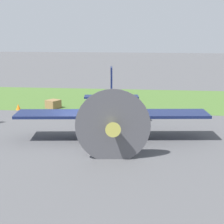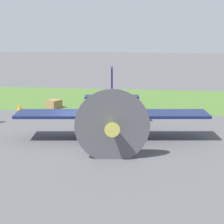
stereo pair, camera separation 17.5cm
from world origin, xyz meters
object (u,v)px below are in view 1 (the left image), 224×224
fuel_drum (114,100)px  runway_marker_cone (18,107)px  airplane_lead (112,110)px  supply_crate (53,104)px

fuel_drum → runway_marker_cone: (6.97, 2.36, -0.23)m
airplane_lead → supply_crate: bearing=-60.9°
supply_crate → runway_marker_cone: bearing=20.4°
airplane_lead → runway_marker_cone: (7.83, -6.40, -1.34)m
airplane_lead → supply_crate: airplane_lead is taller
runway_marker_cone → supply_crate: bearing=-159.6°
fuel_drum → supply_crate: fuel_drum is taller
supply_crate → runway_marker_cone: (2.43, 0.90, -0.10)m
airplane_lead → runway_marker_cone: size_ratio=23.90×
fuel_drum → runway_marker_cone: size_ratio=2.05×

